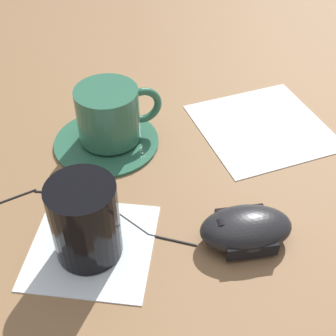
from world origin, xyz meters
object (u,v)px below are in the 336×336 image
saucer (106,141)px  drinking_glass (85,220)px  coffee_cup (110,114)px  computer_mouse (246,229)px

saucer → drinking_glass: size_ratio=1.55×
coffee_cup → computer_mouse: 0.23m
coffee_cup → drinking_glass: size_ratio=1.23×
saucer → computer_mouse: (0.16, 0.17, 0.01)m
coffee_cup → computer_mouse: size_ratio=1.03×
saucer → computer_mouse: bearing=46.1°
saucer → coffee_cup: 0.04m
coffee_cup → drinking_glass: drinking_glass is taller
computer_mouse → saucer: bearing=-133.9°
coffee_cup → saucer: bearing=-49.2°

